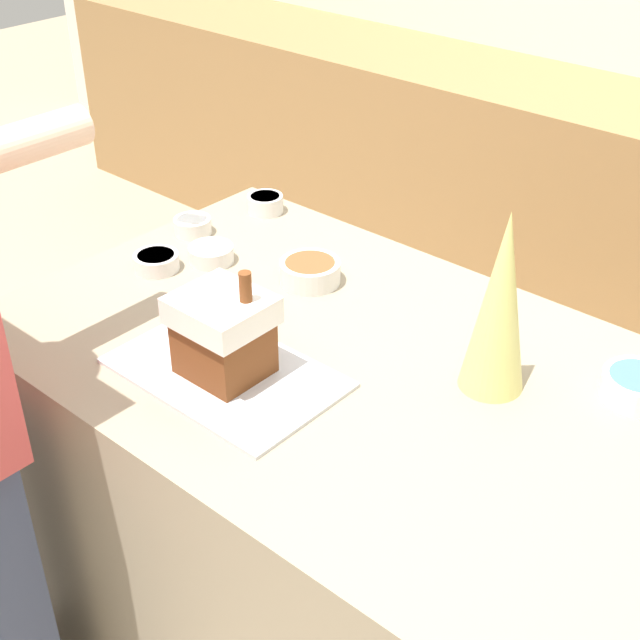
# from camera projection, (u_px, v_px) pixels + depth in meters

# --- Properties ---
(kitchen_island) EXTENTS (1.47, 0.94, 0.89)m
(kitchen_island) POSITION_uv_depth(u_px,v_px,m) (343.00, 518.00, 2.02)
(kitchen_island) COLOR gray
(kitchen_island) RESTS_ON ground_plane
(baking_tray) EXTENTS (0.45, 0.28, 0.01)m
(baking_tray) POSITION_uv_depth(u_px,v_px,m) (226.00, 372.00, 1.74)
(baking_tray) COLOR silver
(baking_tray) RESTS_ON kitchen_island
(gingerbread_house) EXTENTS (0.17, 0.16, 0.22)m
(gingerbread_house) POSITION_uv_depth(u_px,v_px,m) (223.00, 333.00, 1.69)
(gingerbread_house) COLOR brown
(gingerbread_house) RESTS_ON baking_tray
(decorative_tree) EXTENTS (0.12, 0.12, 0.37)m
(decorative_tree) POSITION_uv_depth(u_px,v_px,m) (500.00, 303.00, 1.61)
(decorative_tree) COLOR #DBD675
(decorative_tree) RESTS_ON kitchen_island
(candy_bowl_near_tray_left) EXTENTS (0.11, 0.11, 0.04)m
(candy_bowl_near_tray_left) POSITION_uv_depth(u_px,v_px,m) (211.00, 253.00, 2.11)
(candy_bowl_near_tray_left) COLOR silver
(candy_bowl_near_tray_left) RESTS_ON kitchen_island
(candy_bowl_far_left) EXTENTS (0.09, 0.09, 0.04)m
(candy_bowl_far_left) POSITION_uv_depth(u_px,v_px,m) (193.00, 225.00, 2.24)
(candy_bowl_far_left) COLOR silver
(candy_bowl_far_left) RESTS_ON kitchen_island
(candy_bowl_far_right) EXTENTS (0.14, 0.14, 0.05)m
(candy_bowl_far_right) POSITION_uv_depth(u_px,v_px,m) (310.00, 271.00, 2.03)
(candy_bowl_far_right) COLOR silver
(candy_bowl_far_right) RESTS_ON kitchen_island
(candy_bowl_near_tray_right) EXTENTS (0.09, 0.09, 0.05)m
(candy_bowl_near_tray_right) POSITION_uv_depth(u_px,v_px,m) (265.00, 203.00, 2.34)
(candy_bowl_near_tray_right) COLOR silver
(candy_bowl_near_tray_right) RESTS_ON kitchen_island
(candy_bowl_center_rear) EXTENTS (0.13, 0.13, 0.05)m
(candy_bowl_center_rear) POSITION_uv_depth(u_px,v_px,m) (638.00, 385.00, 1.66)
(candy_bowl_center_rear) COLOR white
(candy_bowl_center_rear) RESTS_ON kitchen_island
(candy_bowl_front_corner) EXTENTS (0.11, 0.11, 0.04)m
(candy_bowl_front_corner) POSITION_uv_depth(u_px,v_px,m) (156.00, 261.00, 2.08)
(candy_bowl_front_corner) COLOR silver
(candy_bowl_front_corner) RESTS_ON kitchen_island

